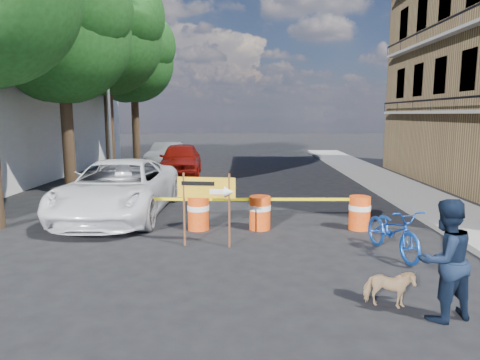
{
  "coord_description": "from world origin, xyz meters",
  "views": [
    {
      "loc": [
        -0.04,
        -9.13,
        3.06
      ],
      "look_at": [
        -0.21,
        2.3,
        1.3
      ],
      "focal_mm": 32.0,
      "sensor_mm": 36.0,
      "label": 1
    }
  ],
  "objects_px": {
    "suv_white": "(119,189)",
    "sedan_red": "(181,159)",
    "dog": "(389,288)",
    "sedan_silver": "(167,154)",
    "bicycle": "(394,209)",
    "barrel_far_right": "(360,212)",
    "detour_sign": "(213,194)",
    "barrel_mid_right": "(260,212)",
    "barrel_mid_left": "(198,212)",
    "pedestrian": "(445,260)",
    "barrel_far_left": "(137,211)"
  },
  "relations": [
    {
      "from": "suv_white",
      "to": "sedan_red",
      "type": "bearing_deg",
      "value": 86.43
    },
    {
      "from": "dog",
      "to": "suv_white",
      "type": "xyz_separation_m",
      "value": [
        -6.12,
        6.17,
        0.52
      ]
    },
    {
      "from": "sedan_silver",
      "to": "bicycle",
      "type": "bearing_deg",
      "value": -58.7
    },
    {
      "from": "barrel_far_right",
      "to": "sedan_red",
      "type": "xyz_separation_m",
      "value": [
        -6.33,
        10.09,
        0.35
      ]
    },
    {
      "from": "detour_sign",
      "to": "sedan_silver",
      "type": "distance_m",
      "value": 16.21
    },
    {
      "from": "barrel_mid_right",
      "to": "sedan_silver",
      "type": "height_order",
      "value": "sedan_silver"
    },
    {
      "from": "barrel_mid_left",
      "to": "pedestrian",
      "type": "height_order",
      "value": "pedestrian"
    },
    {
      "from": "pedestrian",
      "to": "sedan_silver",
      "type": "distance_m",
      "value": 20.67
    },
    {
      "from": "barrel_far_left",
      "to": "detour_sign",
      "type": "height_order",
      "value": "detour_sign"
    },
    {
      "from": "pedestrian",
      "to": "sedan_silver",
      "type": "height_order",
      "value": "pedestrian"
    },
    {
      "from": "barrel_far_left",
      "to": "sedan_red",
      "type": "xyz_separation_m",
      "value": [
        -0.34,
        10.08,
        0.35
      ]
    },
    {
      "from": "barrel_mid_left",
      "to": "bicycle",
      "type": "height_order",
      "value": "bicycle"
    },
    {
      "from": "barrel_far_left",
      "to": "sedan_red",
      "type": "bearing_deg",
      "value": 91.94
    },
    {
      "from": "barrel_mid_right",
      "to": "sedan_silver",
      "type": "bearing_deg",
      "value": 109.92
    },
    {
      "from": "barrel_far_left",
      "to": "pedestrian",
      "type": "xyz_separation_m",
      "value": [
        5.91,
        -5.09,
        0.45
      ]
    },
    {
      "from": "bicycle",
      "to": "sedan_silver",
      "type": "height_order",
      "value": "bicycle"
    },
    {
      "from": "barrel_far_right",
      "to": "detour_sign",
      "type": "distance_m",
      "value": 4.19
    },
    {
      "from": "barrel_mid_left",
      "to": "bicycle",
      "type": "xyz_separation_m",
      "value": [
        4.49,
        -2.0,
        0.56
      ]
    },
    {
      "from": "barrel_far_left",
      "to": "bicycle",
      "type": "distance_m",
      "value": 6.54
    },
    {
      "from": "detour_sign",
      "to": "dog",
      "type": "bearing_deg",
      "value": -39.69
    },
    {
      "from": "barrel_far_left",
      "to": "suv_white",
      "type": "xyz_separation_m",
      "value": [
        -0.89,
        1.45,
        0.37
      ]
    },
    {
      "from": "pedestrian",
      "to": "sedan_red",
      "type": "distance_m",
      "value": 16.4
    },
    {
      "from": "barrel_far_left",
      "to": "suv_white",
      "type": "bearing_deg",
      "value": 121.52
    },
    {
      "from": "barrel_far_left",
      "to": "bicycle",
      "type": "xyz_separation_m",
      "value": [
        6.17,
        -2.09,
        0.56
      ]
    },
    {
      "from": "bicycle",
      "to": "barrel_mid_right",
      "type": "bearing_deg",
      "value": 131.88
    },
    {
      "from": "barrel_mid_left",
      "to": "barrel_far_right",
      "type": "distance_m",
      "value": 4.31
    },
    {
      "from": "detour_sign",
      "to": "dog",
      "type": "xyz_separation_m",
      "value": [
        3.03,
        -3.12,
        -0.94
      ]
    },
    {
      "from": "bicycle",
      "to": "pedestrian",
      "type": "bearing_deg",
      "value": -107.52
    },
    {
      "from": "sedan_silver",
      "to": "barrel_mid_right",
      "type": "bearing_deg",
      "value": -65.0
    },
    {
      "from": "bicycle",
      "to": "suv_white",
      "type": "bearing_deg",
      "value": 140.96
    },
    {
      "from": "suv_white",
      "to": "barrel_far_left",
      "type": "bearing_deg",
      "value": -58.43
    },
    {
      "from": "barrel_mid_right",
      "to": "suv_white",
      "type": "xyz_separation_m",
      "value": [
        -4.21,
        1.49,
        0.37
      ]
    },
    {
      "from": "sedan_red",
      "to": "sedan_silver",
      "type": "relative_size",
      "value": 1.13
    },
    {
      "from": "barrel_far_left",
      "to": "sedan_silver",
      "type": "relative_size",
      "value": 0.21
    },
    {
      "from": "barrel_far_left",
      "to": "barrel_far_right",
      "type": "relative_size",
      "value": 1.0
    },
    {
      "from": "barrel_far_right",
      "to": "bicycle",
      "type": "relative_size",
      "value": 0.44
    },
    {
      "from": "detour_sign",
      "to": "dog",
      "type": "height_order",
      "value": "detour_sign"
    },
    {
      "from": "detour_sign",
      "to": "sedan_silver",
      "type": "relative_size",
      "value": 0.41
    },
    {
      "from": "barrel_mid_right",
      "to": "sedan_silver",
      "type": "relative_size",
      "value": 0.21
    },
    {
      "from": "barrel_mid_right",
      "to": "pedestrian",
      "type": "bearing_deg",
      "value": -62.9
    },
    {
      "from": "barrel_far_left",
      "to": "barrel_mid_left",
      "type": "height_order",
      "value": "same"
    },
    {
      "from": "sedan_red",
      "to": "sedan_silver",
      "type": "bearing_deg",
      "value": 105.45
    },
    {
      "from": "barrel_mid_right",
      "to": "pedestrian",
      "type": "relative_size",
      "value": 0.49
    },
    {
      "from": "detour_sign",
      "to": "bicycle",
      "type": "bearing_deg",
      "value": -0.87
    },
    {
      "from": "detour_sign",
      "to": "pedestrian",
      "type": "bearing_deg",
      "value": -37.13
    },
    {
      "from": "barrel_far_left",
      "to": "sedan_silver",
      "type": "distance_m",
      "value": 14.21
    },
    {
      "from": "detour_sign",
      "to": "bicycle",
      "type": "xyz_separation_m",
      "value": [
        3.97,
        -0.49,
        -0.23
      ]
    },
    {
      "from": "barrel_mid_right",
      "to": "bicycle",
      "type": "height_order",
      "value": "bicycle"
    },
    {
      "from": "barrel_mid_left",
      "to": "suv_white",
      "type": "distance_m",
      "value": 3.02
    },
    {
      "from": "dog",
      "to": "suv_white",
      "type": "distance_m",
      "value": 8.71
    }
  ]
}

